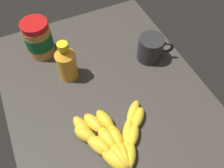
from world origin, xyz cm
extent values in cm
cube|color=#38332D|center=(0.00, 0.00, -2.16)|extent=(80.34, 59.70, 4.32)
ellipsoid|color=yellow|center=(19.30, -2.51, 1.53)|extent=(7.49, 6.24, 3.06)
ellipsoid|color=yellow|center=(14.78, 0.67, 1.53)|extent=(7.31, 6.71, 3.06)
ellipsoid|color=yellow|center=(10.69, 4.38, 1.53)|extent=(7.02, 7.08, 3.06)
ellipsoid|color=yellow|center=(18.67, -2.92, 1.44)|extent=(8.34, 5.75, 2.89)
ellipsoid|color=yellow|center=(13.20, 0.08, 1.44)|extent=(8.10, 6.79, 2.89)
ellipsoid|color=yellow|center=(8.40, 4.06, 1.44)|extent=(7.57, 7.59, 2.89)
ellipsoid|color=yellow|center=(18.66, -4.07, 1.69)|extent=(7.50, 4.45, 3.38)
ellipsoid|color=yellow|center=(13.05, -3.71, 1.69)|extent=(7.15, 3.59, 3.38)
ellipsoid|color=yellow|center=(7.47, -4.40, 1.69)|extent=(7.62, 4.82, 3.38)
ellipsoid|color=yellow|center=(18.52, -5.09, 1.76)|extent=(7.55, 4.08, 3.53)
ellipsoid|color=yellow|center=(12.76, -5.95, 1.76)|extent=(7.89, 5.02, 3.53)
ellipsoid|color=yellow|center=(7.18, -7.61, 1.76)|extent=(8.07, 5.87, 3.53)
ellipsoid|color=yellow|center=(18.95, -6.14, 1.79)|extent=(7.57, 5.61, 3.58)
ellipsoid|color=yellow|center=(13.97, -8.23, 1.79)|extent=(7.66, 6.22, 3.58)
ellipsoid|color=yellow|center=(9.28, -10.93, 1.79)|extent=(7.62, 6.73, 3.58)
ellipsoid|color=yellow|center=(18.77, -6.82, 1.66)|extent=(8.50, 6.46, 3.31)
ellipsoid|color=yellow|center=(13.00, -9.26, 1.66)|extent=(8.50, 5.73, 3.31)
ellipsoid|color=yellow|center=(6.98, -10.97, 1.66)|extent=(8.37, 4.91, 3.31)
cylinder|color=#BF8442|center=(-26.49, -13.31, 5.57)|extent=(8.83, 8.83, 11.13)
cylinder|color=#0F592D|center=(-26.49, -13.31, 6.12)|extent=(9.01, 9.01, 5.01)
cylinder|color=#B71414|center=(-26.49, -13.31, 12.09)|extent=(8.69, 8.69, 1.91)
cylinder|color=orange|center=(-13.00, -8.13, 4.87)|extent=(6.21, 6.21, 9.74)
cone|color=orange|center=(-13.00, -8.13, 10.97)|extent=(6.21, 6.21, 2.45)
cylinder|color=yellow|center=(-13.00, -8.13, 13.21)|extent=(3.16, 3.16, 2.03)
cylinder|color=#262628|center=(-9.05, 19.28, 4.26)|extent=(8.27, 8.27, 8.52)
torus|color=#262628|center=(-6.86, 24.14, 4.69)|extent=(2.86, 4.74, 4.75)
camera|label=1|loc=(35.95, -15.17, 61.83)|focal=38.29mm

